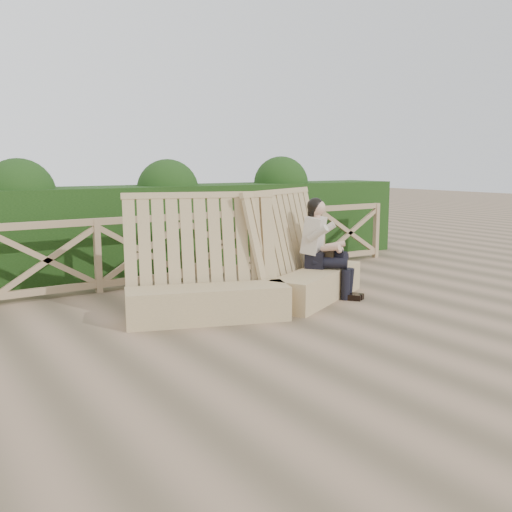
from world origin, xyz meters
TOP-DOWN VIEW (x-y plane):
  - ground at (0.00, 0.00)m, footprint 60.00×60.00m
  - bench at (0.78, 1.38)m, footprint 3.78×1.54m
  - woman at (1.87, 1.47)m, footprint 0.72×0.90m
  - guardrail at (0.00, 3.50)m, footprint 10.10×0.09m
  - hedge at (0.00, 4.70)m, footprint 12.00×1.20m

SIDE VIEW (x-z plane):
  - ground at x=0.00m, z-range 0.00..0.00m
  - bench at x=0.78m, z-range -0.39..1.16m
  - guardrail at x=0.00m, z-range 0.00..1.10m
  - woman at x=1.87m, z-range 0.04..1.45m
  - hedge at x=0.00m, z-range 0.00..1.50m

